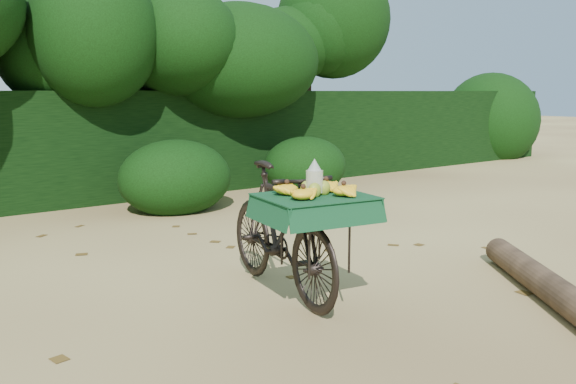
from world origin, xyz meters
TOP-DOWN VIEW (x-y plane):
  - ground at (0.00, 0.00)m, footprint 80.00×80.00m
  - vendor_bicycle at (0.48, 0.26)m, footprint 0.99×2.01m
  - hedge_backdrop at (0.00, 6.30)m, footprint 26.00×1.80m
  - bush_clumps at (0.50, 4.30)m, footprint 8.80×1.70m
  - leaf_litter at (0.00, 0.65)m, footprint 7.00×7.30m

SIDE VIEW (x-z plane):
  - ground at x=0.00m, z-range 0.00..0.00m
  - leaf_litter at x=0.00m, z-range 0.00..0.01m
  - bush_clumps at x=0.50m, z-range 0.00..0.90m
  - vendor_bicycle at x=0.48m, z-range 0.01..1.19m
  - hedge_backdrop at x=0.00m, z-range 0.00..1.80m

